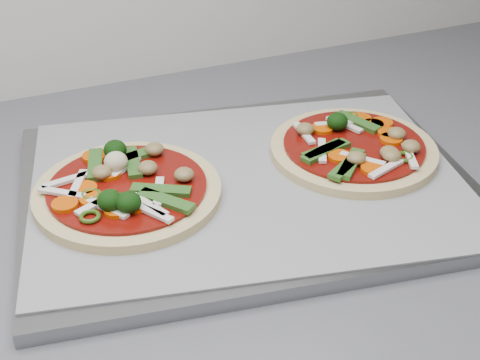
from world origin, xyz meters
name	(u,v)px	position (x,y,z in m)	size (l,w,h in m)	color
baking_tray	(247,186)	(-0.45, 1.28, 0.91)	(0.46, 0.34, 0.01)	gray
parchment	(247,179)	(-0.45, 1.28, 0.92)	(0.44, 0.32, 0.00)	gray
pizza_left	(126,188)	(-0.57, 1.30, 0.93)	(0.24, 0.24, 0.03)	tan
pizza_right	(354,147)	(-0.32, 1.28, 0.93)	(0.23, 0.23, 0.03)	tan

